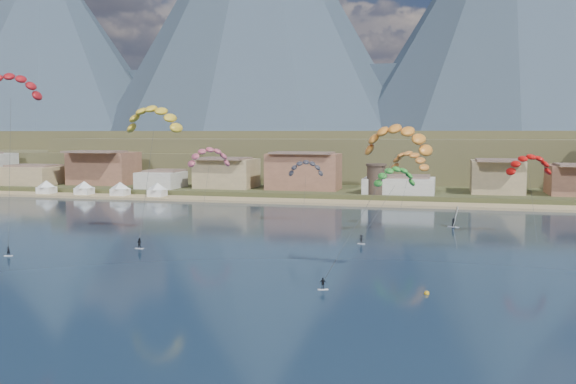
% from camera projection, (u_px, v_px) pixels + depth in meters
% --- Properties ---
extents(ground, '(2400.00, 2400.00, 0.00)m').
position_uv_depth(ground, '(217.00, 310.00, 68.55)').
color(ground, '#0D2031').
rests_on(ground, ground).
extents(beach, '(2200.00, 12.00, 0.90)m').
position_uv_depth(beach, '(354.00, 203.00, 170.92)').
color(beach, tan).
rests_on(beach, ground).
extents(land, '(2200.00, 900.00, 4.00)m').
position_uv_depth(land, '(420.00, 153.00, 609.50)').
color(land, '#4C4929').
rests_on(land, ground).
extents(foothills, '(940.00, 210.00, 18.00)m').
position_uv_depth(foothills, '(442.00, 155.00, 286.87)').
color(foothills, brown).
rests_on(foothills, ground).
extents(mountain_ridge, '(2060.00, 480.00, 400.00)m').
position_uv_depth(mountain_ridge, '(419.00, 36.00, 853.66)').
color(mountain_ridge, '#2C3A49').
rests_on(mountain_ridge, ground).
extents(town, '(400.00, 24.00, 12.00)m').
position_uv_depth(town, '(233.00, 169.00, 195.30)').
color(town, silver).
rests_on(town, ground).
extents(watchtower, '(5.82, 5.82, 8.60)m').
position_uv_depth(watchtower, '(376.00, 179.00, 176.87)').
color(watchtower, '#47382D').
rests_on(watchtower, ground).
extents(beach_tents, '(43.40, 6.40, 5.00)m').
position_uv_depth(beach_tents, '(101.00, 185.00, 188.99)').
color(beach_tents, white).
rests_on(beach_tents, ground).
extents(kitesurfer_red, '(13.29, 15.96, 31.22)m').
position_uv_depth(kitesurfer_red, '(10.00, 83.00, 108.52)').
color(kitesurfer_red, silver).
rests_on(kitesurfer_red, ground).
extents(kitesurfer_yellow, '(11.66, 16.46, 26.60)m').
position_uv_depth(kitesurfer_yellow, '(153.00, 115.00, 116.87)').
color(kitesurfer_yellow, silver).
rests_on(kitesurfer_yellow, ground).
extents(kitesurfer_orange, '(13.72, 13.10, 22.61)m').
position_uv_depth(kitesurfer_orange, '(397.00, 135.00, 83.04)').
color(kitesurfer_orange, silver).
rests_on(kitesurfer_orange, ground).
extents(kitesurfer_green, '(9.86, 16.88, 16.56)m').
position_uv_depth(kitesurfer_green, '(395.00, 174.00, 119.62)').
color(kitesurfer_green, silver).
rests_on(kitesurfer_green, ground).
extents(distant_kite_pink, '(10.52, 9.14, 17.83)m').
position_uv_depth(distant_kite_pink, '(209.00, 154.00, 144.05)').
color(distant_kite_pink, '#262626').
rests_on(distant_kite_pink, ground).
extents(distant_kite_dark, '(8.15, 6.35, 15.26)m').
position_uv_depth(distant_kite_dark, '(306.00, 166.00, 133.54)').
color(distant_kite_dark, '#262626').
rests_on(distant_kite_dark, ground).
extents(distant_kite_orange, '(9.20, 7.92, 17.34)m').
position_uv_depth(distant_kite_orange, '(410.00, 158.00, 126.15)').
color(distant_kite_orange, '#262626').
rests_on(distant_kite_orange, ground).
extents(distant_kite_red, '(9.38, 7.09, 17.05)m').
position_uv_depth(distant_kite_red, '(530.00, 161.00, 116.32)').
color(distant_kite_red, '#262626').
rests_on(distant_kite_red, ground).
extents(windsurfer, '(2.71, 2.69, 4.29)m').
position_uv_depth(windsurfer, '(454.00, 221.00, 128.79)').
color(windsurfer, silver).
rests_on(windsurfer, ground).
extents(buoy, '(0.64, 0.64, 0.64)m').
position_uv_depth(buoy, '(427.00, 293.00, 75.27)').
color(buoy, gold).
rests_on(buoy, ground).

